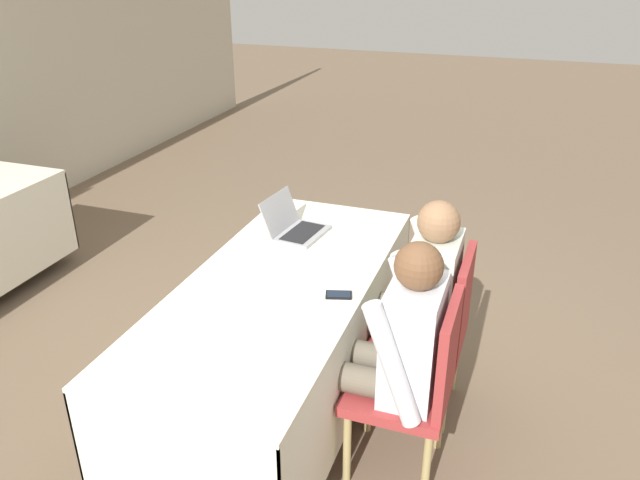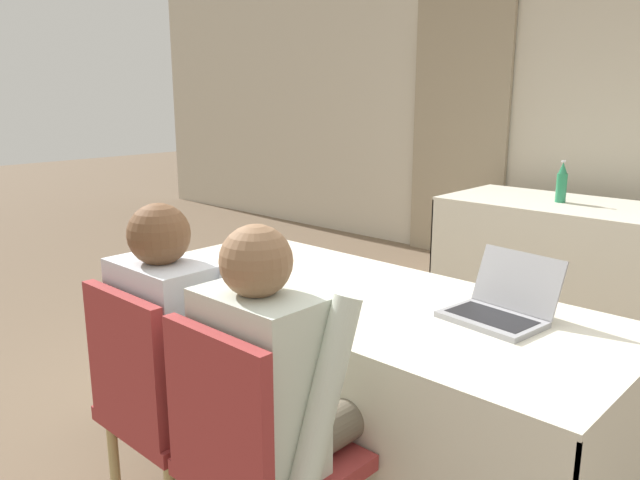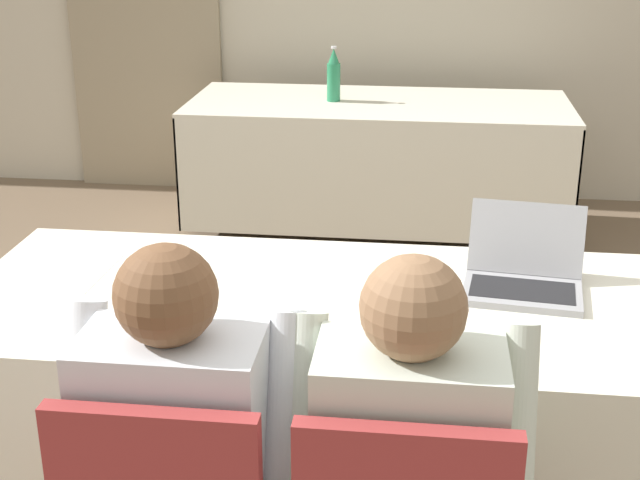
{
  "view_description": "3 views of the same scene",
  "coord_description": "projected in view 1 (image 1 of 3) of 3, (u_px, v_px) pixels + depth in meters",
  "views": [
    {
      "loc": [
        -2.42,
        -1.07,
        2.21
      ],
      "look_at": [
        0.0,
        -0.21,
        0.99
      ],
      "focal_mm": 35.0,
      "sensor_mm": 36.0,
      "label": 1
    },
    {
      "loc": [
        1.45,
        -1.76,
        1.5
      ],
      "look_at": [
        0.0,
        -0.21,
        0.99
      ],
      "focal_mm": 35.0,
      "sensor_mm": 36.0,
      "label": 2
    },
    {
      "loc": [
        0.24,
        -2.19,
        1.75
      ],
      "look_at": [
        0.0,
        -0.21,
        0.99
      ],
      "focal_mm": 50.0,
      "sensor_mm": 36.0,
      "label": 3
    }
  ],
  "objects": [
    {
      "name": "cell_phone",
      "position": [
        339.0,
        295.0,
        2.88
      ],
      "size": [
        0.1,
        0.14,
        0.01
      ],
      "rotation": [
        0.0,
        0.0,
        0.29
      ],
      "color": "black",
      "rests_on": "conference_table_near"
    },
    {
      "name": "person_white_shirt",
      "position": [
        416.0,
        295.0,
        3.06
      ],
      "size": [
        0.5,
        0.52,
        1.16
      ],
      "rotation": [
        0.0,
        0.0,
        3.14
      ],
      "color": "#665B4C",
      "rests_on": "ground_plane"
    },
    {
      "name": "ground_plane",
      "position": [
        282.0,
        401.0,
        3.33
      ],
      "size": [
        24.0,
        24.0,
        0.0
      ],
      "primitive_type": "plane",
      "color": "brown"
    },
    {
      "name": "person_checkered_shirt",
      "position": [
        395.0,
        347.0,
        2.66
      ],
      "size": [
        0.5,
        0.52,
        1.16
      ],
      "rotation": [
        0.0,
        0.0,
        3.14
      ],
      "color": "#665B4C",
      "rests_on": "ground_plane"
    },
    {
      "name": "paper_beside_laptop",
      "position": [
        177.0,
        368.0,
        2.39
      ],
      "size": [
        0.23,
        0.31,
        0.0
      ],
      "rotation": [
        0.0,
        0.0,
        -0.05
      ],
      "color": "white",
      "rests_on": "conference_table_near"
    },
    {
      "name": "laptop",
      "position": [
        296.0,
        227.0,
        3.48
      ],
      "size": [
        0.35,
        0.33,
        0.21
      ],
      "rotation": [
        0.0,
        0.0,
        -0.12
      ],
      "color": "#99999E",
      "rests_on": "conference_table_near"
    },
    {
      "name": "chair_near_right",
      "position": [
        435.0,
        326.0,
        3.1
      ],
      "size": [
        0.44,
        0.44,
        0.9
      ],
      "rotation": [
        0.0,
        0.0,
        3.14
      ],
      "color": "tan",
      "rests_on": "ground_plane"
    },
    {
      "name": "conference_table_near",
      "position": [
        280.0,
        310.0,
        3.09
      ],
      "size": [
        2.03,
        0.86,
        0.74
      ],
      "color": "silver",
      "rests_on": "ground_plane"
    },
    {
      "name": "chair_near_left",
      "position": [
        416.0,
        382.0,
        2.7
      ],
      "size": [
        0.44,
        0.44,
        0.9
      ],
      "rotation": [
        0.0,
        0.0,
        3.14
      ],
      "color": "tan",
      "rests_on": "ground_plane"
    }
  ]
}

